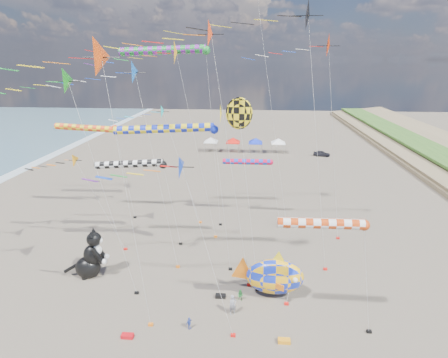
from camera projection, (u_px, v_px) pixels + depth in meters
name	position (u px, v px, depth m)	size (l,w,h in m)	color
delta_kite_0	(165.00, 54.00, 34.76)	(13.29, 2.58, 21.77)	orange
delta_kite_1	(157.00, 115.00, 40.50)	(9.88, 1.67, 14.85)	#15C4CB
delta_kite_2	(122.00, 76.00, 29.27)	(10.34, 2.04, 19.82)	blue
delta_kite_3	(180.00, 176.00, 22.44)	(9.15, 1.85, 13.94)	#1538B5
delta_kite_4	(326.00, 48.00, 34.09)	(10.41, 2.42, 22.26)	red
delta_kite_6	(296.00, 19.00, 27.54)	(13.98, 2.62, 24.32)	black
delta_kite_7	(66.00, 166.00, 35.56)	(9.69, 1.56, 10.68)	#FDA217
delta_kite_8	(197.00, 39.00, 25.65)	(11.80, 2.07, 22.54)	#FF4116
delta_kite_9	(48.00, 85.00, 25.62)	(11.51, 2.15, 19.34)	#15841C
delta_kite_10	(80.00, 61.00, 21.19)	(11.68, 2.60, 21.24)	#E6480F
windsock_0	(89.00, 128.00, 42.44)	(9.09, 0.81, 12.27)	#FC4015
windsock_1	(250.00, 162.00, 43.22)	(7.56, 0.73, 8.12)	red
windsock_2	(326.00, 224.00, 24.02)	(7.54, 0.78, 9.42)	#C73C0E
windsock_3	(169.00, 129.00, 30.47)	(10.48, 0.77, 14.40)	#1226BA
windsock_4	(133.00, 164.00, 36.67)	(8.97, 0.83, 9.75)	black
windsock_5	(167.00, 51.00, 37.69)	(11.15, 0.95, 21.15)	#17812C
angelfish_kite	(237.00, 115.00, 28.57)	(3.74, 3.02, 16.87)	yellow
cat_inflatable	(89.00, 253.00, 32.87)	(3.62, 1.81, 4.88)	black
fish_inflatable	(274.00, 277.00, 30.02)	(6.68, 2.92, 4.57)	#1530CC
person_adult	(233.00, 305.00, 28.29)	(0.65, 0.42, 1.77)	gray
child_green	(240.00, 295.00, 29.99)	(0.51, 0.40, 1.05)	#268838
child_blue	(189.00, 323.00, 26.85)	(0.60, 0.25, 1.02)	#2C45AB
kite_bag_0	(284.00, 341.00, 25.63)	(0.90, 0.44, 0.30)	orange
kite_bag_1	(286.00, 266.00, 34.99)	(0.90, 0.44, 0.30)	blue
kite_bag_2	(221.00, 296.00, 30.49)	(0.90, 0.44, 0.30)	black
kite_bag_3	(127.00, 336.00, 26.08)	(0.90, 0.44, 0.30)	red
tent_row	(244.00, 139.00, 77.44)	(19.20, 4.20, 3.80)	silver
parked_car	(322.00, 154.00, 75.09)	(1.40, 3.48, 1.19)	#26262D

